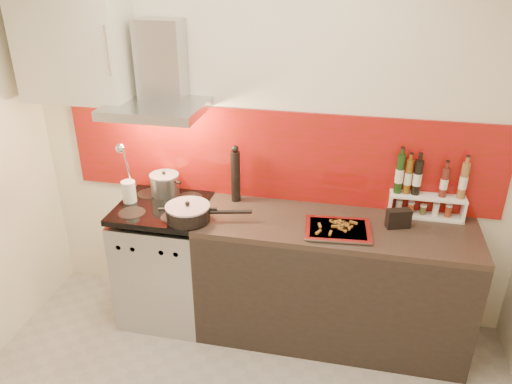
% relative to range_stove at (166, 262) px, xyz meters
% --- Properties ---
extents(back_wall, '(3.40, 0.02, 2.60)m').
position_rel_range_stove_xyz_m(back_wall, '(0.70, 0.30, 0.86)').
color(back_wall, silver).
rests_on(back_wall, ground).
extents(backsplash, '(3.00, 0.02, 0.64)m').
position_rel_range_stove_xyz_m(backsplash, '(0.75, 0.29, 0.78)').
color(backsplash, maroon).
rests_on(backsplash, back_wall).
extents(range_stove, '(0.60, 0.60, 0.91)m').
position_rel_range_stove_xyz_m(range_stove, '(0.00, 0.00, 0.00)').
color(range_stove, '#B7B7BA').
rests_on(range_stove, ground).
extents(counter, '(1.80, 0.60, 0.90)m').
position_rel_range_stove_xyz_m(counter, '(1.20, 0.00, 0.01)').
color(counter, black).
rests_on(counter, ground).
extents(range_hood, '(0.62, 0.50, 0.61)m').
position_rel_range_stove_xyz_m(range_hood, '(0.00, 0.14, 1.30)').
color(range_hood, '#B7B7BA').
rests_on(range_hood, back_wall).
extents(upper_cabinet, '(0.70, 0.35, 0.72)m').
position_rel_range_stove_xyz_m(upper_cabinet, '(-0.55, 0.13, 1.51)').
color(upper_cabinet, silver).
rests_on(upper_cabinet, back_wall).
extents(stock_pot, '(0.21, 0.21, 0.18)m').
position_rel_range_stove_xyz_m(stock_pot, '(-0.04, 0.17, 0.55)').
color(stock_pot, '#B7B7BA').
rests_on(stock_pot, range_stove).
extents(saute_pan, '(0.55, 0.29, 0.13)m').
position_rel_range_stove_xyz_m(saute_pan, '(0.26, -0.15, 0.52)').
color(saute_pan, black).
rests_on(saute_pan, range_stove).
extents(utensil_jar, '(0.10, 0.15, 0.46)m').
position_rel_range_stove_xyz_m(utensil_jar, '(-0.23, -0.00, 0.60)').
color(utensil_jar, silver).
rests_on(utensil_jar, range_stove).
extents(pepper_mill, '(0.06, 0.06, 0.41)m').
position_rel_range_stove_xyz_m(pepper_mill, '(0.48, 0.20, 0.66)').
color(pepper_mill, black).
rests_on(pepper_mill, counter).
extents(step_shelf, '(0.48, 0.13, 0.42)m').
position_rel_range_stove_xyz_m(step_shelf, '(1.74, 0.23, 0.63)').
color(step_shelf, white).
rests_on(step_shelf, counter).
extents(caddy_box, '(0.16, 0.11, 0.13)m').
position_rel_range_stove_xyz_m(caddy_box, '(1.58, 0.05, 0.52)').
color(caddy_box, black).
rests_on(caddy_box, counter).
extents(baking_tray, '(0.43, 0.35, 0.03)m').
position_rel_range_stove_xyz_m(baking_tray, '(1.21, -0.09, 0.47)').
color(baking_tray, silver).
rests_on(baking_tray, counter).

